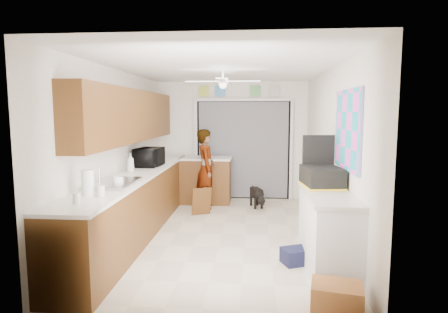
{
  "coord_description": "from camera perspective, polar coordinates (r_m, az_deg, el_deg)",
  "views": [
    {
      "loc": [
        0.47,
        -5.54,
        1.86
      ],
      "look_at": [
        0.0,
        0.4,
        1.15
      ],
      "focal_mm": 30.0,
      "sensor_mm": 36.0,
      "label": 1
    }
  ],
  "objects": [
    {
      "name": "floor",
      "position": [
        5.86,
        -0.32,
        -11.7
      ],
      "size": [
        5.0,
        5.0,
        0.0
      ],
      "primitive_type": "plane",
      "color": "beige",
      "rests_on": "ground"
    },
    {
      "name": "ceiling",
      "position": [
        5.6,
        -0.33,
        13.36
      ],
      "size": [
        5.0,
        5.0,
        0.0
      ],
      "primitive_type": "plane",
      "rotation": [
        3.14,
        0.0,
        0.0
      ],
      "color": "white",
      "rests_on": "ground"
    },
    {
      "name": "wall_back",
      "position": [
        8.08,
        1.19,
        2.46
      ],
      "size": [
        3.2,
        0.0,
        3.2
      ],
      "primitive_type": "plane",
      "rotation": [
        1.57,
        0.0,
        0.0
      ],
      "color": "white",
      "rests_on": "ground"
    },
    {
      "name": "wall_front",
      "position": [
        3.14,
        -4.23,
        -4.42
      ],
      "size": [
        3.2,
        0.0,
        3.2
      ],
      "primitive_type": "plane",
      "rotation": [
        -1.57,
        0.0,
        0.0
      ],
      "color": "white",
      "rests_on": "ground"
    },
    {
      "name": "wall_left",
      "position": [
        5.95,
        -15.87,
        0.65
      ],
      "size": [
        0.0,
        5.0,
        5.0
      ],
      "primitive_type": "plane",
      "rotation": [
        1.57,
        0.0,
        1.57
      ],
      "color": "white",
      "rests_on": "ground"
    },
    {
      "name": "wall_right",
      "position": [
        5.69,
        15.95,
        0.38
      ],
      "size": [
        0.0,
        5.0,
        5.0
      ],
      "primitive_type": "plane",
      "rotation": [
        1.57,
        0.0,
        -1.57
      ],
      "color": "white",
      "rests_on": "ground"
    },
    {
      "name": "left_base_cabinets",
      "position": [
        5.99,
        -12.91,
        -7.0
      ],
      "size": [
        0.6,
        4.8,
        0.9
      ],
      "primitive_type": "cube",
      "color": "brown",
      "rests_on": "floor"
    },
    {
      "name": "left_countertop",
      "position": [
        5.89,
        -12.94,
        -2.56
      ],
      "size": [
        0.62,
        4.8,
        0.04
      ],
      "primitive_type": "cube",
      "color": "white",
      "rests_on": "left_base_cabinets"
    },
    {
      "name": "upper_cabinets",
      "position": [
        6.05,
        -13.95,
        6.03
      ],
      "size": [
        0.32,
        4.0,
        0.8
      ],
      "primitive_type": "cube",
      "color": "brown",
      "rests_on": "wall_left"
    },
    {
      "name": "sink_basin",
      "position": [
        4.95,
        -16.42,
        -4.01
      ],
      "size": [
        0.5,
        0.76,
        0.06
      ],
      "primitive_type": "cube",
      "color": "silver",
      "rests_on": "left_countertop"
    },
    {
      "name": "faucet",
      "position": [
        5.01,
        -18.49,
        -2.86
      ],
      "size": [
        0.03,
        0.03,
        0.22
      ],
      "primitive_type": "cylinder",
      "color": "silver",
      "rests_on": "left_countertop"
    },
    {
      "name": "peninsula_base",
      "position": [
        7.73,
        -2.76,
        -3.72
      ],
      "size": [
        1.0,
        0.6,
        0.9
      ],
      "primitive_type": "cube",
      "color": "brown",
      "rests_on": "floor"
    },
    {
      "name": "peninsula_top",
      "position": [
        7.66,
        -2.78,
        -0.27
      ],
      "size": [
        1.04,
        0.64,
        0.04
      ],
      "primitive_type": "cube",
      "color": "white",
      "rests_on": "peninsula_base"
    },
    {
      "name": "back_opening_recess",
      "position": [
        8.05,
        2.95,
        1.01
      ],
      "size": [
        2.0,
        0.06,
        2.1
      ],
      "primitive_type": "cube",
      "color": "black",
      "rests_on": "wall_back"
    },
    {
      "name": "curtain_panel",
      "position": [
        8.01,
        2.94,
        0.98
      ],
      "size": [
        1.9,
        0.03,
        2.05
      ],
      "primitive_type": "cube",
      "color": "gray",
      "rests_on": "wall_back"
    },
    {
      "name": "door_trim_left",
      "position": [
        8.12,
        -4.28,
        1.04
      ],
      "size": [
        0.06,
        0.04,
        2.1
      ],
      "primitive_type": "cube",
      "color": "white",
      "rests_on": "wall_back"
    },
    {
      "name": "door_trim_right",
      "position": [
        8.06,
        10.21,
        0.91
      ],
      "size": [
        0.06,
        0.04,
        2.1
      ],
      "primitive_type": "cube",
      "color": "white",
      "rests_on": "wall_back"
    },
    {
      "name": "door_trim_head",
      "position": [
        7.99,
        2.99,
        8.65
      ],
      "size": [
        2.1,
        0.04,
        0.06
      ],
      "primitive_type": "cube",
      "color": "white",
      "rests_on": "wall_back"
    },
    {
      "name": "header_frame_0",
      "position": [
        8.09,
        -3.12,
        9.9
      ],
      "size": [
        0.22,
        0.02,
        0.22
      ],
      "primitive_type": "cube",
      "color": "#C3D647",
      "rests_on": "wall_back"
    },
    {
      "name": "header_frame_1",
      "position": [
        8.06,
        -0.61,
        9.92
      ],
      "size": [
        0.22,
        0.02,
        0.22
      ],
      "primitive_type": "cube",
      "color": "#539EDF",
      "rests_on": "wall_back"
    },
    {
      "name": "header_frame_3",
      "position": [
        8.02,
        4.81,
        9.91
      ],
      "size": [
        0.22,
        0.02,
        0.22
      ],
      "primitive_type": "cube",
      "color": "#67B467",
      "rests_on": "wall_back"
    },
    {
      "name": "header_frame_4",
      "position": [
        8.03,
        7.71,
        9.87
      ],
      "size": [
        0.22,
        0.02,
        0.22
      ],
      "primitive_type": "cube",
      "color": "beige",
      "rests_on": "wall_back"
    },
    {
      "name": "route66_sign",
      "position": [
        8.15,
        -5.59,
        9.85
      ],
      "size": [
        0.22,
        0.02,
        0.26
      ],
      "primitive_type": "cube",
      "color": "silver",
      "rests_on": "wall_back"
    },
    {
      "name": "right_counter_base",
      "position": [
        4.65,
        15.5,
        -11.12
      ],
      "size": [
        0.5,
        1.4,
        0.9
      ],
      "primitive_type": "cube",
      "color": "white",
      "rests_on": "floor"
    },
    {
      "name": "right_counter_top",
      "position": [
        4.52,
        15.56,
        -5.44
      ],
      "size": [
        0.54,
        1.44,
        0.04
      ],
      "primitive_type": "cube",
      "color": "white",
      "rests_on": "right_counter_base"
    },
    {
      "name": "abstract_painting",
      "position": [
        4.68,
        18.28,
        3.89
      ],
      "size": [
        0.03,
        1.15,
        0.95
      ],
      "primitive_type": "cube",
      "color": "#FF5DDC",
      "rests_on": "wall_right"
    },
    {
      "name": "ceiling_fan",
      "position": [
        5.78,
        -0.16,
        11.36
      ],
      "size": [
        1.14,
        1.14,
        0.24
      ],
      "primitive_type": "cube",
      "color": "white",
      "rests_on": "ceiling"
    },
    {
      "name": "microwave",
      "position": [
        6.5,
        -11.33,
        -0.09
      ],
      "size": [
        0.43,
        0.59,
        0.31
      ],
      "primitive_type": "imported",
      "rotation": [
        0.0,
        0.0,
        1.49
      ],
      "color": "black",
      "rests_on": "left_countertop"
    },
    {
      "name": "soap_bottle",
      "position": [
        5.98,
        -14.07,
        -0.85
      ],
      "size": [
        0.12,
        0.12,
        0.29
      ],
      "primitive_type": "imported",
      "rotation": [
        0.0,
        0.0,
        0.04
      ],
      "color": "silver",
      "rests_on": "left_countertop"
    },
    {
      "name": "cup",
      "position": [
        4.93,
        -15.84,
        -3.59
      ],
      "size": [
        0.15,
        0.15,
        0.11
      ],
      "primitive_type": "imported",
      "rotation": [
        0.0,
        0.0,
        -0.17
      ],
      "color": "white",
      "rests_on": "left_countertop"
    },
    {
      "name": "jar_a",
      "position": [
        4.33,
        -18.27,
        -4.99
      ],
      "size": [
        0.09,
        0.09,
        0.12
      ],
      "primitive_type": "cylinder",
      "rotation": [
        0.0,
        0.0,
        -0.04
      ],
      "color": "silver",
      "rests_on": "left_countertop"
    },
    {
      "name": "jar_b",
      "position": [
        4.05,
        -21.54,
        -5.97
      ],
      "size": [
        0.1,
        0.1,
        0.12
      ],
      "primitive_type": "cylinder",
      "rotation": [
        0.0,
        0.0,
        0.35
      ],
      "color": "silver",
      "rests_on": "left_countertop"
    },
    {
      "name": "paper_towel_roll",
      "position": [
        4.38,
        -20.04,
        -3.79
      ],
      "size": [
        0.17,
        0.17,
        0.29
      ],
      "primitive_type": "cylinder",
      "rotation": [
        0.0,
        0.0,
        -0.31
      ],
      "color": "white",
      "rests_on": "left_countertop"
    },
    {
      "name": "suitcase",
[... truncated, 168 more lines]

